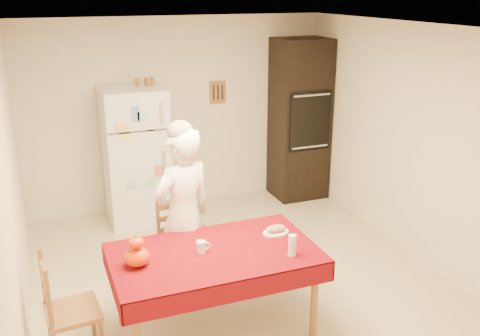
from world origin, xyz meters
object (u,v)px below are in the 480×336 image
dining_table (214,259)px  wine_glass (292,245)px  chair_left (63,307)px  bread_plate (276,233)px  refrigerator (136,156)px  pumpkin_lower (137,257)px  seated_woman (183,217)px  oven_cabinet (299,120)px  coffee_mug (201,247)px  chair_far (181,241)px

dining_table → wine_glass: 0.66m
chair_left → bread_plate: chair_left is taller
refrigerator → pumpkin_lower: 2.63m
refrigerator → dining_table: refrigerator is taller
seated_woman → oven_cabinet: bearing=-157.5°
seated_woman → coffee_mug: size_ratio=16.90×
dining_table → chair_far: chair_far is taller
dining_table → chair_far: size_ratio=1.79×
chair_far → coffee_mug: chair_far is taller
coffee_mug → refrigerator: bearing=91.1°
dining_table → seated_woman: seated_woman is taller
chair_left → coffee_mug: chair_left is taller
pumpkin_lower → coffee_mug: bearing=2.7°
chair_far → wine_glass: (0.65, -1.08, 0.34)m
coffee_mug → dining_table: bearing=-15.2°
chair_left → seated_woman: seated_woman is taller
oven_cabinet → coffee_mug: (-2.23, -2.61, -0.29)m
seated_woman → bread_plate: 0.86m
chair_far → coffee_mug: 0.83m
chair_left → oven_cabinet: bearing=-56.3°
chair_left → bread_plate: 1.86m
bread_plate → wine_glass: bearing=-96.1°
coffee_mug → chair_left: bearing=-179.6°
refrigerator → seated_woman: size_ratio=1.01×
chair_far → pumpkin_lower: (-0.55, -0.80, 0.33)m
seated_woman → bread_plate: (0.71, -0.47, -0.07)m
wine_glass → refrigerator: bearing=104.2°
chair_left → coffee_mug: 1.16m
pumpkin_lower → bread_plate: (1.25, 0.13, -0.07)m
bread_plate → chair_far: bearing=136.2°
refrigerator → wine_glass: bearing=-75.8°
coffee_mug → wine_glass: (0.68, -0.31, 0.04)m
refrigerator → chair_far: bearing=-87.7°
dining_table → bread_plate: 0.64m
refrigerator → pumpkin_lower: size_ratio=8.39×
oven_cabinet → coffee_mug: oven_cabinet is taller
refrigerator → coffee_mug: 2.56m
coffee_mug → wine_glass: bearing=-24.4°
chair_far → pumpkin_lower: 1.02m
chair_left → wine_glass: size_ratio=5.40×
oven_cabinet → chair_far: oven_cabinet is taller
coffee_mug → wine_glass: wine_glass is taller
oven_cabinet → dining_table: size_ratio=1.29×
dining_table → seated_woman: (-0.10, 0.60, 0.15)m
oven_cabinet → wine_glass: (-1.55, -2.91, -0.25)m
dining_table → chair_left: (-1.22, 0.02, -0.18)m
refrigerator → coffee_mug: bearing=-88.9°
refrigerator → coffee_mug: refrigerator is taller
refrigerator → chair_far: 1.82m
wine_glass → bread_plate: size_ratio=0.73×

